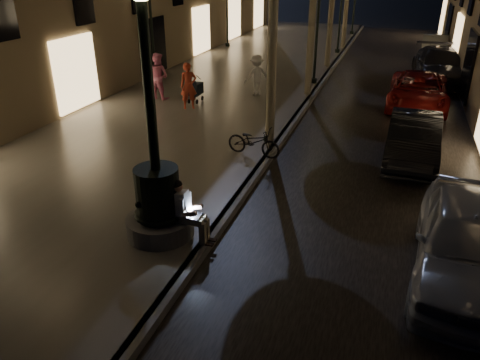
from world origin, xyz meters
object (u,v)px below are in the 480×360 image
at_px(lamp_left_b, 151,13).
at_px(car_rear, 439,65).
at_px(lamp_curb_a, 271,43).
at_px(car_third, 418,91).
at_px(seated_man_laptop, 186,209).
at_px(car_front, 468,242).
at_px(bicycle, 254,141).
at_px(pedestrian_pink, 158,76).
at_px(car_second, 413,139).
at_px(stroller, 195,89).
at_px(car_fifth, 434,47).
at_px(lamp_curb_b, 318,14).
at_px(fountain_lamppost, 157,191).
at_px(pedestrian_white, 257,75).
at_px(pedestrian_red, 189,86).

bearing_deg(lamp_left_b, car_rear, 21.64).
relative_size(lamp_curb_a, car_third, 1.00).
height_order(seated_man_laptop, car_front, car_front).
bearing_deg(lamp_curb_a, car_rear, 63.43).
bearing_deg(bicycle, pedestrian_pink, 58.30).
xyz_separation_m(car_second, pedestrian_pink, (-9.84, 3.07, 0.45)).
height_order(stroller, pedestrian_pink, pedestrian_pink).
height_order(seated_man_laptop, car_rear, car_rear).
distance_m(lamp_curb_a, lamp_left_b, 9.30).
xyz_separation_m(car_rear, car_fifth, (0.00, 5.87, -0.10)).
bearing_deg(seated_man_laptop, lamp_curb_b, 89.64).
height_order(car_second, car_third, car_second).
distance_m(lamp_left_b, pedestrian_pink, 3.71).
relative_size(fountain_lamppost, car_fifth, 1.29).
bearing_deg(lamp_left_b, lamp_curb_a, -40.20).
distance_m(car_second, car_third, 5.74).
height_order(lamp_curb_a, stroller, lamp_curb_a).
bearing_deg(car_rear, car_third, -106.03).
bearing_deg(car_rear, car_fifth, 85.43).
relative_size(fountain_lamppost, stroller, 5.02).
height_order(fountain_lamppost, car_fifth, fountain_lamppost).
bearing_deg(stroller, car_second, -21.41).
distance_m(car_second, car_fifth, 16.60).
xyz_separation_m(car_fifth, pedestrian_white, (-7.43, -11.69, 0.36)).
bearing_deg(car_second, fountain_lamppost, -126.50).
relative_size(pedestrian_red, pedestrian_white, 1.05).
xyz_separation_m(lamp_left_b, car_third, (11.60, 0.05, -2.57)).
bearing_deg(seated_man_laptop, stroller, 112.31).
distance_m(lamp_curb_a, bicycle, 2.89).
distance_m(lamp_left_b, bicycle, 10.41).
bearing_deg(lamp_left_b, lamp_curb_b, 15.73).
bearing_deg(lamp_left_b, pedestrian_pink, -59.30).
relative_size(stroller, pedestrian_white, 0.63).
relative_size(fountain_lamppost, lamp_left_b, 1.08).
xyz_separation_m(lamp_curb_b, car_second, (4.30, -7.69, -2.56)).
bearing_deg(pedestrian_pink, car_rear, -133.33).
height_order(lamp_curb_b, pedestrian_red, lamp_curb_b).
relative_size(lamp_curb_b, lamp_left_b, 1.00).
bearing_deg(car_fifth, car_rear, -87.89).
relative_size(car_third, car_rear, 0.91).
height_order(stroller, car_front, car_front).
relative_size(car_front, pedestrian_pink, 2.45).
relative_size(lamp_left_b, pedestrian_pink, 2.61).
xyz_separation_m(car_second, pedestrian_red, (-8.11, 2.18, 0.39)).
bearing_deg(pedestrian_red, car_third, -8.29).
xyz_separation_m(fountain_lamppost, seated_man_laptop, (0.61, -0.00, -0.31)).
xyz_separation_m(car_third, pedestrian_white, (-6.43, -0.86, 0.35)).
relative_size(seated_man_laptop, car_second, 0.32).
distance_m(lamp_curb_a, car_front, 7.84).
height_order(lamp_curb_b, car_fifth, lamp_curb_b).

